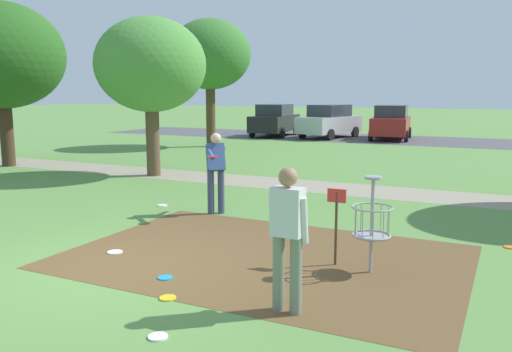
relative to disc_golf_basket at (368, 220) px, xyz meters
The scene contains 19 objects.
ground_plane 3.74m from the disc_golf_basket, 156.90° to the right, with size 160.00×160.00×0.00m, color #5B8942.
dirt_tee_pad 1.77m from the disc_golf_basket, behind, with size 6.04×4.19×0.01m, color brown.
disc_golf_basket is the anchor object (origin of this frame).
player_foreground_watching 1.87m from the disc_golf_basket, 104.91° to the right, with size 0.47×0.41×1.71m.
player_throwing 4.36m from the disc_golf_basket, 149.87° to the left, with size 0.62×1.11×1.71m.
frisbee_near_basket 3.40m from the disc_golf_basket, 115.64° to the right, with size 0.21×0.21×0.02m, color white.
frisbee_by_tee 5.80m from the disc_golf_basket, 156.17° to the left, with size 0.23×0.23×0.02m, color white.
frisbee_mid_grass 4.01m from the disc_golf_basket, 166.91° to the right, with size 0.24×0.24×0.02m, color white.
frisbee_far_left 2.94m from the disc_golf_basket, 148.13° to the right, with size 0.21×0.21×0.02m, color #1E93DB.
frisbee_far_right 2.97m from the disc_golf_basket, 50.07° to the left, with size 0.20×0.20×0.02m, color orange.
frisbee_scattered_a 2.96m from the disc_golf_basket, 133.31° to the right, with size 0.21×0.21×0.02m, color gold.
tree_near_left 15.21m from the disc_golf_basket, 159.16° to the left, with size 4.20×4.20×5.54m.
tree_near_right 10.30m from the disc_golf_basket, 144.42° to the left, with size 3.31×3.31×4.75m.
tree_mid_left 18.18m from the disc_golf_basket, 128.09° to the left, with size 3.76×3.76×5.85m.
parking_lot_strip 21.80m from the disc_golf_basket, 98.89° to the left, with size 36.00×6.00×0.01m, color #4C4C51.
parked_car_leftmost 23.42m from the disc_golf_basket, 117.35° to the left, with size 2.24×4.34×1.84m.
parked_car_center_left 22.36m from the disc_golf_basket, 109.69° to the left, with size 2.76×4.51×1.84m.
parked_car_center_right 21.96m from the disc_golf_basket, 101.09° to the left, with size 2.35×4.38×1.84m.
gravel_path 7.07m from the disc_golf_basket, 118.62° to the left, with size 40.00×1.80×0.00m, color gray.
Camera 1 is at (5.14, -5.75, 2.55)m, focal length 36.96 mm.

